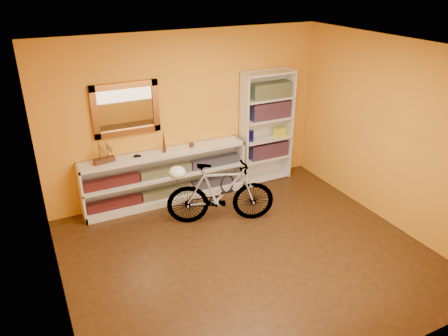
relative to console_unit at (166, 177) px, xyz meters
name	(u,v)px	position (x,y,z in m)	size (l,w,h in m)	color
floor	(248,254)	(0.46, -1.81, -0.43)	(4.50, 4.00, 0.01)	black
ceiling	(253,50)	(0.46, -1.81, 2.18)	(4.50, 4.00, 0.01)	silver
back_wall	(187,116)	(0.46, 0.19, 0.88)	(4.50, 0.01, 2.60)	orange
left_wall	(47,205)	(-1.79, -1.81, 0.88)	(0.01, 4.00, 2.60)	orange
right_wall	(392,134)	(2.72, -1.81, 0.88)	(0.01, 4.00, 2.60)	orange
gilt_mirror	(126,109)	(-0.49, 0.15, 1.12)	(0.98, 0.06, 0.78)	brown
wall_socket	(238,167)	(1.36, 0.17, -0.17)	(0.09, 0.01, 0.09)	silver
console_unit	(166,177)	(0.00, 0.00, 0.00)	(2.60, 0.35, 0.85)	silver
cd_row_lower	(167,192)	(0.00, -0.02, -0.26)	(2.50, 0.13, 0.14)	black
cd_row_upper	(166,171)	(0.00, -0.02, 0.11)	(2.50, 0.13, 0.14)	navy
model_ship	(103,151)	(-0.90, 0.00, 0.60)	(0.30, 0.11, 0.36)	#402312
toy_car	(137,157)	(-0.42, 0.00, 0.43)	(0.00, 0.00, 0.00)	black
bronze_ornament	(164,141)	(0.00, 0.00, 0.61)	(0.06, 0.06, 0.36)	#59301E
decorative_orb	(192,145)	(0.45, 0.00, 0.47)	(0.08, 0.08, 0.08)	#59301E
bookcase	(266,128)	(1.82, 0.03, 0.52)	(0.90, 0.30, 1.90)	silver
book_row_a	(268,149)	(1.87, 0.03, 0.12)	(0.70, 0.22, 0.26)	maroon
book_row_b	(270,110)	(1.87, 0.03, 0.83)	(0.70, 0.22, 0.28)	maroon
book_row_c	(271,90)	(1.87, 0.03, 1.16)	(0.70, 0.22, 0.25)	navy
travel_mug	(251,136)	(1.52, 0.01, 0.43)	(0.08, 0.08, 0.19)	#16199D
red_tin	(256,93)	(1.62, 0.06, 1.13)	(0.14, 0.14, 0.19)	#9B3016
yellow_bag	(280,132)	(2.07, -0.01, 0.42)	(0.19, 0.13, 0.15)	yellow
bicycle	(221,193)	(0.51, -0.92, 0.04)	(1.59, 0.41, 0.93)	silver
helmet	(177,173)	(-0.06, -0.71, 0.40)	(0.24, 0.23, 0.18)	white
u_lock	(227,184)	(0.60, -0.95, 0.18)	(0.21, 0.21, 0.02)	black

